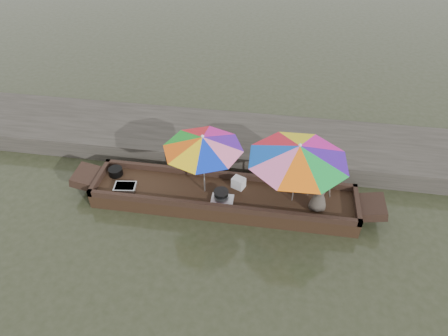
# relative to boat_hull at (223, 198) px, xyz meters

# --- Properties ---
(water) EXTENTS (80.00, 80.00, 0.00)m
(water) POSITION_rel_boat_hull_xyz_m (0.00, 0.00, -0.17)
(water) COLOR #282E1A
(water) RESTS_ON ground
(dock) EXTENTS (22.00, 2.20, 0.50)m
(dock) POSITION_rel_boat_hull_xyz_m (0.00, 2.20, 0.08)
(dock) COLOR #2D2B26
(dock) RESTS_ON ground
(boat_hull) EXTENTS (6.01, 1.20, 0.35)m
(boat_hull) POSITION_rel_boat_hull_xyz_m (0.00, 0.00, 0.00)
(boat_hull) COLOR black
(boat_hull) RESTS_ON water
(cooking_pot) EXTENTS (0.33, 0.33, 0.18)m
(cooking_pot) POSITION_rel_boat_hull_xyz_m (-2.65, 0.24, 0.26)
(cooking_pot) COLOR black
(cooking_pot) RESTS_ON boat_hull
(tray_crayfish) EXTENTS (0.54, 0.41, 0.09)m
(tray_crayfish) POSITION_rel_boat_hull_xyz_m (-2.26, -0.21, 0.22)
(tray_crayfish) COLOR silver
(tray_crayfish) RESTS_ON boat_hull
(tray_scallop) EXTENTS (0.50, 0.35, 0.06)m
(tray_scallop) POSITION_rel_boat_hull_xyz_m (0.02, -0.26, 0.21)
(tray_scallop) COLOR silver
(tray_scallop) RESTS_ON boat_hull
(charcoal_grill) EXTENTS (0.32, 0.32, 0.15)m
(charcoal_grill) POSITION_rel_boat_hull_xyz_m (-0.03, -0.14, 0.25)
(charcoal_grill) COLOR black
(charcoal_grill) RESTS_ON boat_hull
(supply_bag) EXTENTS (0.34, 0.31, 0.26)m
(supply_bag) POSITION_rel_boat_hull_xyz_m (0.31, 0.25, 0.30)
(supply_bag) COLOR silver
(supply_bag) RESTS_ON boat_hull
(vendor) EXTENTS (0.51, 0.34, 1.03)m
(vendor) POSITION_rel_boat_hull_xyz_m (2.08, -0.18, 0.69)
(vendor) COLOR #443D35
(vendor) RESTS_ON boat_hull
(umbrella_bow) EXTENTS (1.77, 1.77, 1.55)m
(umbrella_bow) POSITION_rel_boat_hull_xyz_m (-0.43, 0.00, 0.95)
(umbrella_bow) COLOR #4C14A5
(umbrella_bow) RESTS_ON boat_hull
(umbrella_stern) EXTENTS (2.84, 2.84, 1.55)m
(umbrella_stern) POSITION_rel_boat_hull_xyz_m (1.55, 0.00, 0.95)
(umbrella_stern) COLOR #E5149E
(umbrella_stern) RESTS_ON boat_hull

